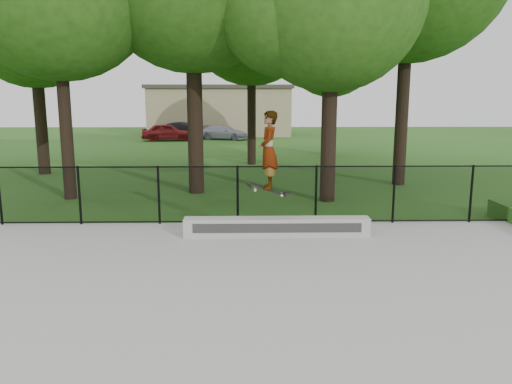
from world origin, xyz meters
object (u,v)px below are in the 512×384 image
car_b (184,130)px  car_c (224,132)px  car_a (168,132)px  grind_ledge (277,227)px  skater_airborne (269,151)px

car_b → car_c: size_ratio=0.99×
car_a → car_b: bearing=-21.2°
grind_ledge → skater_airborne: 1.79m
car_a → skater_airborne: skater_airborne is taller
grind_ledge → car_c: size_ratio=1.21×
car_a → skater_airborne: (6.47, -27.17, 1.39)m
skater_airborne → car_b: bearing=100.6°
car_c → skater_airborne: skater_airborne is taller
grind_ledge → car_a: size_ratio=1.12×
grind_ledge → car_c: bearing=94.9°
grind_ledge → car_a: car_a is taller
grind_ledge → car_a: bearing=103.9°
grind_ledge → car_c: 28.25m
grind_ledge → car_c: car_c is taller
grind_ledge → skater_airborne: size_ratio=2.19×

